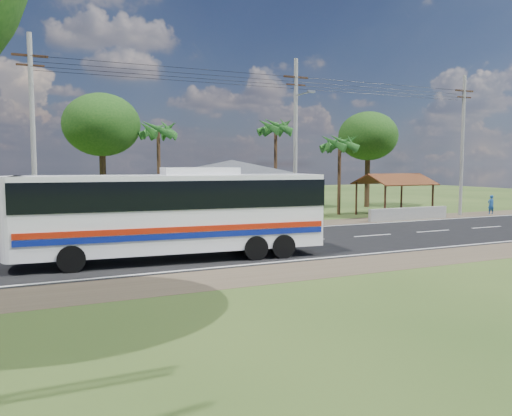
{
  "coord_description": "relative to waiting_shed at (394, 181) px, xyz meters",
  "views": [
    {
      "loc": [
        -13.13,
        -22.98,
        4.08
      ],
      "look_at": [
        -2.36,
        1.0,
        1.76
      ],
      "focal_mm": 35.0,
      "sensor_mm": 36.0,
      "label": 1
    }
  ],
  "objects": [
    {
      "name": "palm_far",
      "position": [
        -17.0,
        7.5,
        3.95
      ],
      "size": [
        2.8,
        2.8,
        7.7
      ],
      "color": "#47301E",
      "rests_on": "ground"
    },
    {
      "name": "house",
      "position": [
        -12.0,
        4.5,
        -0.09
      ],
      "size": [
        12.4,
        10.0,
        5.0
      ],
      "color": "tan",
      "rests_on": "ground"
    },
    {
      "name": "palm_near",
      "position": [
        -3.5,
        2.5,
        2.98
      ],
      "size": [
        2.8,
        2.8,
        6.7
      ],
      "color": "#47301E",
      "rests_on": "ground"
    },
    {
      "name": "concrete_barrier",
      "position": [
        -1.0,
        -2.9,
        -2.28
      ],
      "size": [
        7.0,
        0.3,
        0.9
      ],
      "primitive_type": "cube",
      "color": "#9E9E99",
      "rests_on": "ground"
    },
    {
      "name": "person",
      "position": [
        7.98,
        -2.38,
        -1.95
      ],
      "size": [
        0.63,
        0.47,
        1.57
      ],
      "primitive_type": "imported",
      "rotation": [
        0.0,
        0.0,
        2.97
      ],
      "color": "#1A498F",
      "rests_on": "ground"
    },
    {
      "name": "motorcycle",
      "position": [
        -2.16,
        -1.82,
        -2.3
      ],
      "size": [
        1.69,
        0.83,
        0.85
      ],
      "primitive_type": "imported",
      "rotation": [
        0.0,
        0.0,
        1.74
      ],
      "color": "black",
      "rests_on": "ground"
    },
    {
      "name": "palm_mid",
      "position": [
        -7.0,
        7.0,
        4.43
      ],
      "size": [
        2.8,
        2.8,
        8.2
      ],
      "color": "#47301E",
      "rests_on": "ground"
    },
    {
      "name": "tree_behind_house",
      "position": [
        -21.0,
        9.5,
        4.39
      ],
      "size": [
        6.0,
        6.0,
        9.61
      ],
      "color": "#47301E",
      "rests_on": "ground"
    },
    {
      "name": "ground",
      "position": [
        -13.0,
        -8.5,
        -2.73
      ],
      "size": [
        120.0,
        120.0,
        0.0
      ],
      "primitive_type": "plane",
      "color": "#284318",
      "rests_on": "ground"
    },
    {
      "name": "tree_behind_shed",
      "position": [
        3.0,
        7.5,
        3.95
      ],
      "size": [
        5.6,
        5.6,
        9.02
      ],
      "color": "#47301E",
      "rests_on": "ground"
    },
    {
      "name": "waiting_shed",
      "position": [
        0.0,
        0.0,
        0.0
      ],
      "size": [
        5.2,
        4.48,
        3.35
      ],
      "color": "#3A2115",
      "rests_on": "ground"
    },
    {
      "name": "coach_bus",
      "position": [
        -20.6,
        -10.9,
        -0.48
      ],
      "size": [
        12.86,
        3.7,
        3.94
      ],
      "rotation": [
        0.0,
        0.0,
        -0.08
      ],
      "color": "white",
      "rests_on": "ground"
    },
    {
      "name": "utility_poles",
      "position": [
        -10.33,
        -2.01,
        3.04
      ],
      "size": [
        32.8,
        2.22,
        11.0
      ],
      "color": "#9E9E99",
      "rests_on": "ground"
    },
    {
      "name": "road",
      "position": [
        -13.0,
        -8.5,
        -2.72
      ],
      "size": [
        120.0,
        16.0,
        0.03
      ],
      "color": "black",
      "rests_on": "ground"
    }
  ]
}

